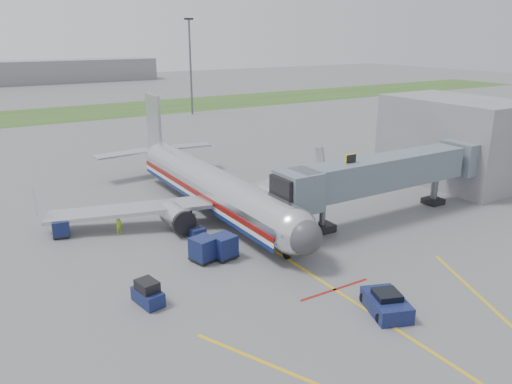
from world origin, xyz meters
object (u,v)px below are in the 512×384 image
belt_loader (191,228)px  ramp_worker (119,225)px  pushback_tug (386,304)px  airliner (212,186)px  baggage_tug (148,294)px

belt_loader → ramp_worker: belt_loader is taller
pushback_tug → belt_loader: bearing=105.2°
airliner → ramp_worker: airliner is taller
airliner → pushback_tug: bearing=-87.9°
pushback_tug → ramp_worker: ramp_worker is taller
baggage_tug → belt_loader: belt_loader is taller
airliner → belt_loader: bearing=-134.9°
baggage_tug → pushback_tug: bearing=-35.5°
pushback_tug → ramp_worker: size_ratio=2.42×
airliner → pushback_tug: (0.85, -23.30, -2.02)m
belt_loader → ramp_worker: 6.53m
airliner → pushback_tug: size_ratio=8.70×
baggage_tug → belt_loader: bearing=52.3°
airliner → belt_loader: airliner is taller
airliner → baggage_tug: size_ratio=13.67×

